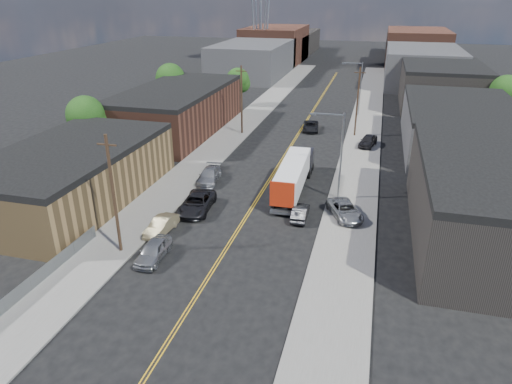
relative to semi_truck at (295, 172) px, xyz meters
The scene contains 34 objects.
ground 33.98m from the semi_truck, 95.46° to the left, with size 260.00×260.00×0.00m, color black.
centerline 19.15m from the semi_truck, 99.77° to the left, with size 0.32×120.00×0.01m, color gold.
sidewalk_left 22.76m from the semi_truck, 124.15° to the left, with size 5.00×140.00×0.15m, color slate.
sidewalk_right 19.88m from the semi_truck, 71.53° to the left, with size 5.00×140.00×0.15m, color slate.
warehouse_tan 22.78m from the semi_truck, 158.80° to the right, with size 12.00×22.00×5.60m.
warehouse_brown 27.71m from the semi_truck, 140.08° to the left, with size 12.00×26.00×6.60m.
industrial_right_a 19.82m from the semi_truck, 18.39° to the right, with size 14.00×22.00×7.10m.
industrial_right_b 27.28m from the semi_truck, 46.48° to the left, with size 14.00×24.00×6.10m.
industrial_right_c 49.50m from the semi_truck, 67.70° to the left, with size 14.00×22.00×7.60m.
skyline_left_a 72.61m from the semi_truck, 108.67° to the left, with size 16.00×30.00×8.00m, color #333235.
skyline_right_a 70.81m from the semi_truck, 76.29° to the left, with size 16.00×30.00×8.00m, color #333235.
skyline_left_b 96.65m from the semi_truck, 103.91° to the left, with size 16.00×26.00×10.00m, color #4B291E.
skyline_right_b 95.30m from the semi_truck, 79.86° to the left, with size 16.00×26.00×10.00m, color #4B291E.
skyline_left_c 116.12m from the semi_truck, 101.54° to the left, with size 16.00×40.00×7.00m, color black.
skyline_right_c 115.01m from the semi_truck, 81.61° to the left, with size 16.00×40.00×7.00m, color black.
streetlight_near 5.62m from the semi_truck, 15.77° to the right, with size 3.39×0.25×9.00m.
streetlight_far 34.21m from the semi_truck, 82.63° to the left, with size 3.39×0.25×9.00m.
utility_pole_left_near 20.10m from the semi_truck, 125.15° to the right, with size 1.60×0.26×10.00m.
utility_pole_left_far 22.19m from the semi_truck, 121.34° to the left, with size 1.60×0.26×10.00m.
utility_pole_right 22.54m from the semi_truck, 77.14° to the left, with size 1.60×0.26×10.00m.
chainlink_fence 27.12m from the semi_truck, 122.94° to the right, with size 0.05×16.00×1.22m.
tree_left_near 27.61m from the semi_truck, behind, with size 4.85×4.76×7.91m.
tree_left_mid 39.72m from the semi_truck, 133.37° to the left, with size 5.10×5.04×8.37m.
tree_left_far 39.76m from the semi_truck, 115.65° to the left, with size 4.35×4.20×6.97m.
tree_right_far 43.24m from the semi_truck, 51.53° to the left, with size 4.85×4.76×7.91m.
semi_truck is the anchor object (origin of this frame).
car_left_a 18.59m from the semi_truck, 116.58° to the right, with size 1.80×4.46×1.52m, color #989A9C.
car_left_b 15.78m from the semi_truck, 127.78° to the right, with size 1.46×4.17×1.37m, color #8E815D.
car_left_c 11.17m from the semi_truck, 137.82° to the right, with size 2.68×5.82×1.62m, color black.
car_left_d 9.72m from the semi_truck, behind, with size 2.08×5.11×1.48m, color #959699.
car_right_oncoming 6.95m from the semi_truck, 74.95° to the right, with size 1.35×3.87×1.27m, color black.
car_right_lot_a 8.02m from the semi_truck, 43.20° to the right, with size 2.32×5.03×1.40m, color gray.
car_right_lot_c 18.45m from the semi_truck, 67.56° to the left, with size 1.79×4.46×1.52m, color black.
car_ahead_truck 23.14m from the semi_truck, 94.30° to the left, with size 2.31×5.00×1.39m, color black.
Camera 1 is at (10.81, -18.39, 19.64)m, focal length 32.00 mm.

